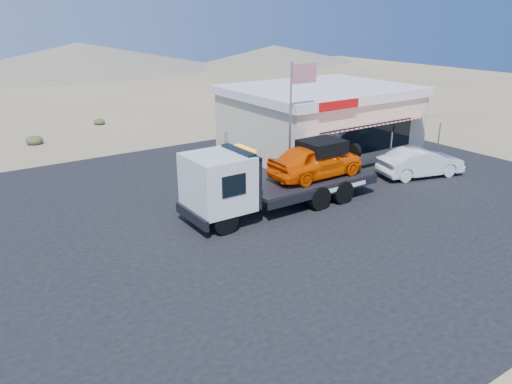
# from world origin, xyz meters

# --- Properties ---
(ground) EXTENTS (120.00, 120.00, 0.00)m
(ground) POSITION_xyz_m (0.00, 0.00, 0.00)
(ground) COLOR #8C6F4F
(ground) RESTS_ON ground
(asphalt_lot) EXTENTS (32.00, 24.00, 0.02)m
(asphalt_lot) POSITION_xyz_m (2.00, 3.00, 0.01)
(asphalt_lot) COLOR black
(asphalt_lot) RESTS_ON ground
(tow_truck) EXTENTS (8.94, 2.65, 2.99)m
(tow_truck) POSITION_xyz_m (2.62, 2.56, 1.61)
(tow_truck) COLOR black
(tow_truck) RESTS_ON asphalt_lot
(white_sedan) EXTENTS (4.73, 2.68, 1.48)m
(white_sedan) POSITION_xyz_m (11.40, 2.01, 0.76)
(white_sedan) COLOR silver
(white_sedan) RESTS_ON asphalt_lot
(jerky_store) EXTENTS (10.40, 9.97, 3.90)m
(jerky_store) POSITION_xyz_m (10.50, 8.97, 1.99)
(jerky_store) COLOR beige
(jerky_store) RESTS_ON asphalt_lot
(flagpole) EXTENTS (1.55, 0.10, 6.00)m
(flagpole) POSITION_xyz_m (4.93, 4.50, 3.76)
(flagpole) COLOR #99999E
(flagpole) RESTS_ON asphalt_lot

